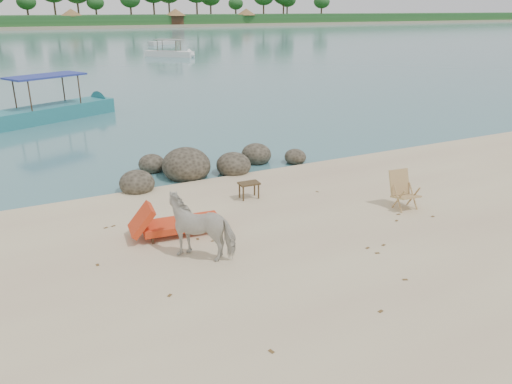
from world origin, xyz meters
The scene contains 12 objects.
water centered at (0.00, 90.00, 0.00)m, with size 400.00×400.00×0.00m, color #396C73.
far_shore centered at (0.00, 170.00, 0.00)m, with size 420.00×90.00×1.40m, color tan.
far_scenery centered at (0.03, 136.70, 3.14)m, with size 420.00×18.00×9.50m.
boulders centered at (0.44, 6.75, 0.20)m, with size 6.24×2.75×1.10m.
cow centered at (-1.51, 1.56, 0.64)m, with size 0.69×1.52×1.28m, color silver.
side_table centered at (0.74, 4.00, 0.22)m, with size 0.54×0.35×0.44m, color #372916, non-canonical shape.
lounge_chair centered at (-1.57, 2.71, 0.33)m, with size 2.18×0.76×0.65m, color red, non-canonical shape.
deck_chair centered at (3.95, 1.57, 0.47)m, with size 0.60×0.66×0.94m, color tan, non-canonical shape.
boat_near centered at (-2.86, 17.39, 1.64)m, with size 6.75×1.52×3.28m, color #24747C, non-canonical shape.
boat_mid centered at (11.78, 45.74, 1.43)m, with size 5.87×1.32×2.86m, color silver, non-canonical shape.
boat_far centered at (16.46, 63.99, 0.29)m, with size 4.98×1.12×0.58m, color beige, non-canonical shape.
dead_leaves centered at (0.29, 1.04, 0.01)m, with size 7.86×5.76×0.00m.
Camera 1 is at (-4.71, -7.18, 4.80)m, focal length 35.00 mm.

